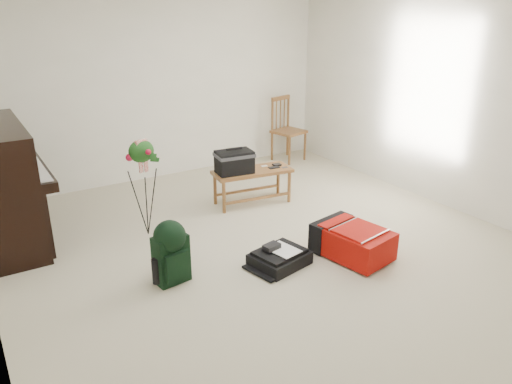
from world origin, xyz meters
TOP-DOWN VIEW (x-y plane):
  - floor at (0.00, 0.00)m, footprint 5.00×5.50m
  - wall_back at (0.00, 2.75)m, footprint 5.00×0.04m
  - wall_right at (2.50, 0.00)m, footprint 0.04×5.50m
  - piano at (-2.19, 1.60)m, footprint 0.71×1.50m
  - bench at (0.35, 1.16)m, footprint 1.01×0.51m
  - dining_chair at (1.93, 2.44)m, footprint 0.51×0.51m
  - red_suitcase at (0.62, -0.49)m, footprint 0.61×0.80m
  - black_duffel at (-0.08, -0.30)m, footprint 0.58×0.51m
  - green_backpack at (-1.07, -0.04)m, footprint 0.32×0.30m
  - flower_stand at (-0.92, 1.00)m, footprint 0.42×0.42m

SIDE VIEW (x-z plane):
  - floor at x=0.00m, z-range -0.01..0.01m
  - black_duffel at x=-0.08m, z-range -0.03..0.18m
  - red_suitcase at x=0.62m, z-range 0.01..0.32m
  - green_backpack at x=-1.07m, z-range 0.03..0.62m
  - dining_chair at x=1.93m, z-range -0.01..0.98m
  - bench at x=0.35m, z-range 0.15..0.90m
  - flower_stand at x=-0.92m, z-range -0.01..1.07m
  - piano at x=-2.19m, z-range -0.03..1.22m
  - wall_back at x=0.00m, z-range 0.00..2.50m
  - wall_right at x=2.50m, z-range 0.00..2.50m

